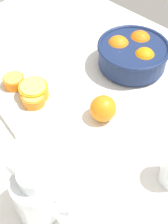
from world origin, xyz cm
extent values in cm
cube|color=white|center=(0.00, 0.00, -1.50)|extent=(149.89, 106.89, 3.00)
cylinder|color=navy|center=(-9.43, 26.50, 0.60)|extent=(20.36, 20.36, 1.20)
cylinder|color=navy|center=(-9.43, 26.50, 4.64)|extent=(22.13, 22.13, 6.87)
torus|color=navy|center=(-9.43, 26.50, 8.07)|extent=(23.33, 23.33, 1.20)
sphere|color=orange|center=(-4.75, 26.00, 6.39)|extent=(6.86, 6.86, 6.86)
sphere|color=orange|center=(-11.17, 32.10, 6.07)|extent=(7.58, 7.58, 7.58)
sphere|color=orange|center=(-14.45, 24.87, 5.96)|extent=(7.85, 7.85, 7.85)
sphere|color=orange|center=(-10.92, 21.36, 4.82)|extent=(6.54, 6.54, 6.54)
cylinder|color=white|center=(6.41, -26.90, 5.74)|extent=(10.43, 10.43, 11.48)
cylinder|color=white|center=(6.41, -26.90, 13.27)|extent=(6.34, 6.34, 3.59)
cone|color=white|center=(2.35, -27.86, 14.53)|extent=(3.42, 3.56, 2.80)
torus|color=white|center=(12.26, -25.52, 6.89)|extent=(6.36, 2.61, 6.25)
cylinder|color=#F1A141|center=(6.41, -26.90, 3.02)|extent=(9.59, 9.59, 6.05)
cube|color=beige|center=(-25.32, -7.11, 0.76)|extent=(31.70, 23.90, 1.53)
cylinder|color=orange|center=(-18.63, -7.79, 3.06)|extent=(6.83, 6.83, 3.07)
cylinder|color=#F6C15F|center=(-18.63, -7.79, 4.75)|extent=(6.01, 6.01, 0.30)
cylinder|color=orange|center=(-28.54, -7.29, 3.06)|extent=(6.48, 6.48, 3.07)
cylinder|color=#F7AF4D|center=(-28.54, -7.29, 4.75)|extent=(5.70, 5.70, 0.30)
cylinder|color=orange|center=(-20.67, -5.88, 3.48)|extent=(8.67, 8.67, 3.89)
cylinder|color=#F8C161|center=(-20.67, -5.88, 5.57)|extent=(7.63, 7.63, 0.30)
sphere|color=orange|center=(-1.21, 3.08, 3.79)|extent=(7.59, 7.59, 7.59)
camera|label=1|loc=(34.50, -41.13, 67.64)|focal=49.02mm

